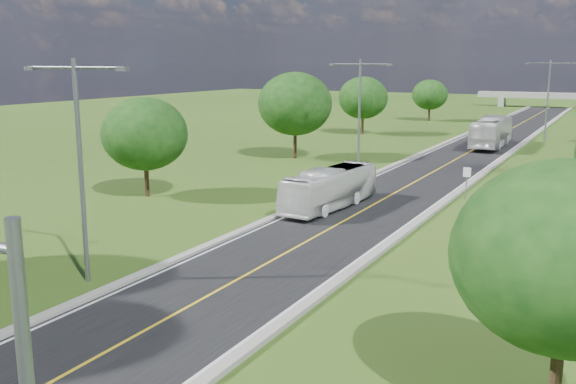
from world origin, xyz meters
name	(u,v)px	position (x,y,z in m)	size (l,w,h in m)	color
ground	(463,156)	(0.00, 60.00, 0.00)	(260.00, 260.00, 0.00)	#2D4C15
road	(476,149)	(0.00, 66.00, 0.03)	(8.00, 150.00, 0.06)	black
curb_left	(439,146)	(-4.25, 66.00, 0.11)	(0.50, 150.00, 0.22)	gray
curb_right	(515,150)	(4.25, 66.00, 0.11)	(0.50, 150.00, 0.22)	gray
speed_limit_sign	(467,178)	(5.20, 37.98, 1.60)	(0.55, 0.09, 2.40)	slate
overpass	(551,96)	(0.00, 140.00, 2.41)	(30.00, 3.00, 3.20)	gray
streetlight_near_left	(80,152)	(-6.00, 12.00, 5.94)	(5.90, 0.25, 10.00)	slate
streetlight_mid_left	(360,106)	(-6.00, 45.00, 5.94)	(5.90, 0.25, 10.00)	slate
streetlight_far_right	(548,93)	(6.00, 78.00, 5.94)	(5.90, 0.25, 10.00)	slate
tree_lb	(145,134)	(-16.00, 28.00, 4.64)	(6.30, 6.30, 7.33)	black
tree_lc	(295,104)	(-15.00, 50.00, 5.58)	(7.56, 7.56, 8.79)	black
tree_ld	(363,98)	(-17.00, 74.00, 4.95)	(6.72, 6.72, 7.82)	black
tree_le	(430,95)	(-14.50, 98.00, 4.33)	(5.88, 5.88, 6.84)	black
tree_ra	(567,257)	(14.00, 10.00, 4.64)	(6.30, 6.30, 7.33)	black
bus_outbound	(491,132)	(1.27, 67.96, 1.78)	(2.89, 12.37, 3.44)	silver
bus_inbound	(330,188)	(-2.28, 30.57, 1.44)	(2.31, 9.87, 2.75)	silver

